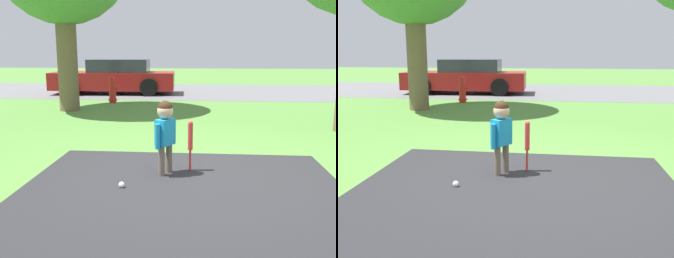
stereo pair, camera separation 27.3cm
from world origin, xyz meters
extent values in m
plane|color=#518438|center=(0.00, 0.00, 0.00)|extent=(60.00, 60.00, 0.00)
cube|color=slate|center=(0.00, 10.20, 0.00)|extent=(40.00, 6.00, 0.01)
cylinder|color=#6B5B4C|center=(-0.63, -0.09, 0.19)|extent=(0.08, 0.08, 0.38)
cylinder|color=#6B5B4C|center=(-0.54, 0.06, 0.19)|extent=(0.08, 0.08, 0.38)
cube|color=#198CC6|center=(-0.58, -0.01, 0.55)|extent=(0.25, 0.29, 0.33)
cylinder|color=#198CC6|center=(-0.67, -0.15, 0.52)|extent=(0.06, 0.06, 0.31)
cylinder|color=#198CC6|center=(-0.50, 0.12, 0.52)|extent=(0.06, 0.06, 0.31)
sphere|color=#D8AD8C|center=(-0.58, -0.01, 0.82)|extent=(0.20, 0.20, 0.20)
sphere|color=#382314|center=(-0.58, -0.01, 0.85)|extent=(0.19, 0.19, 0.19)
sphere|color=red|center=(-0.27, 0.15, 0.02)|extent=(0.04, 0.04, 0.04)
cylinder|color=red|center=(-0.27, 0.15, 0.14)|extent=(0.03, 0.03, 0.29)
cylinder|color=red|center=(-0.27, 0.15, 0.46)|extent=(0.06, 0.06, 0.35)
sphere|color=red|center=(-0.27, 0.15, 0.63)|extent=(0.06, 0.06, 0.06)
sphere|color=white|center=(-1.04, -0.55, 0.04)|extent=(0.07, 0.07, 0.07)
cylinder|color=red|center=(-2.81, 6.58, 0.36)|extent=(0.21, 0.21, 0.72)
sphere|color=red|center=(-2.81, 6.58, 0.72)|extent=(0.20, 0.20, 0.20)
cylinder|color=red|center=(-2.81, 6.58, 0.09)|extent=(0.26, 0.26, 0.06)
cylinder|color=red|center=(-2.70, 6.58, 0.43)|extent=(0.09, 0.07, 0.07)
cube|color=maroon|center=(-3.35, 9.05, 0.48)|extent=(4.51, 1.83, 0.62)
cube|color=#2D333D|center=(-3.13, 9.06, 1.02)|extent=(2.20, 1.53, 0.46)
cylinder|color=black|center=(-4.68, 8.16, 0.31)|extent=(0.63, 0.21, 0.62)
cylinder|color=black|center=(-4.76, 9.81, 0.31)|extent=(0.63, 0.21, 0.62)
cylinder|color=black|center=(-1.93, 8.29, 0.31)|extent=(0.63, 0.21, 0.62)
cylinder|color=black|center=(-2.01, 9.94, 0.31)|extent=(0.63, 0.21, 0.62)
cylinder|color=brown|center=(-3.60, 5.01, 1.48)|extent=(0.52, 0.52, 2.97)
camera|label=1|loc=(-0.15, -4.55, 1.54)|focal=40.00mm
camera|label=2|loc=(0.12, -4.52, 1.54)|focal=40.00mm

